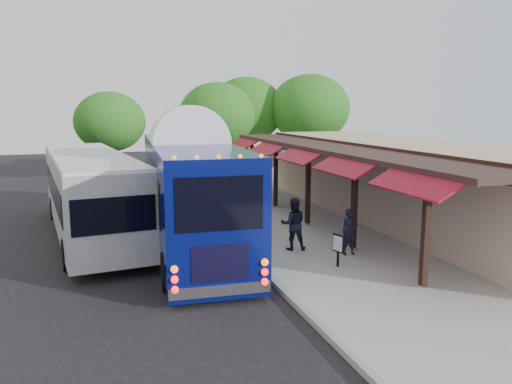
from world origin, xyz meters
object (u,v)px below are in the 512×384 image
object	(u,v)px
ped_b	(293,224)
ped_d	(247,181)
coach_bus	(189,186)
ped_c	(263,186)
city_bus	(90,190)
sign_board	(338,245)
ped_a	(350,232)

from	to	relation	value
ped_b	ped_d	world-z (taller)	ped_b
ped_d	ped_b	bearing A→B (deg)	92.76
coach_bus	ped_c	xyz separation A→B (m)	(4.85, 5.67, -1.08)
coach_bus	ped_d	xyz separation A→B (m)	(4.85, 8.59, -1.22)
city_bus	sign_board	distance (m)	10.35
city_bus	ped_b	world-z (taller)	city_bus
ped_c	ped_d	size ratio (longest dim) A/B	1.17
sign_board	ped_c	bearing A→B (deg)	68.65
city_bus	ped_b	size ratio (longest dim) A/B	6.80
ped_d	ped_c	bearing A→B (deg)	101.19
ped_d	ped_a	bearing A→B (deg)	100.96
ped_d	city_bus	bearing A→B (deg)	47.32
ped_a	ped_b	size ratio (longest dim) A/B	0.86
ped_d	sign_board	world-z (taller)	ped_d
ped_c	sign_board	distance (m)	10.44
coach_bus	ped_d	world-z (taller)	coach_bus
city_bus	coach_bus	bearing A→B (deg)	-40.96
ped_c	ped_b	bearing A→B (deg)	47.89
ped_b	ped_d	xyz separation A→B (m)	(1.64, 11.08, -0.08)
ped_a	sign_board	xyz separation A→B (m)	(-0.98, -1.07, -0.09)
coach_bus	ped_b	xyz separation A→B (m)	(3.21, -2.48, -1.14)
city_bus	ped_c	distance (m)	9.07
coach_bus	ped_d	distance (m)	9.94
ped_c	ped_d	world-z (taller)	ped_c
ped_c	sign_board	size ratio (longest dim) A/B	1.91
coach_bus	ped_b	size ratio (longest dim) A/B	7.05
coach_bus	ped_b	distance (m)	4.22
ped_a	ped_c	bearing A→B (deg)	91.93
coach_bus	ped_a	world-z (taller)	coach_bus
ped_a	ped_d	distance (m)	12.24
coach_bus	city_bus	bearing A→B (deg)	149.30
city_bus	ped_c	bearing A→B (deg)	14.09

